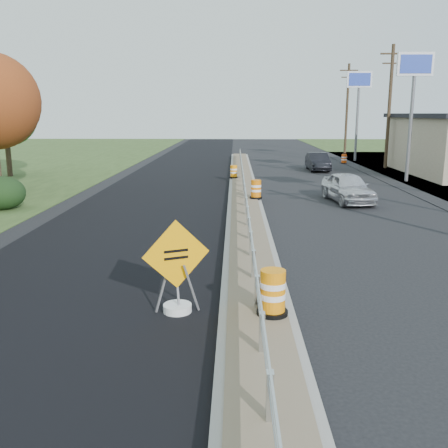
{
  "coord_description": "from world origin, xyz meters",
  "views": [
    {
      "loc": [
        -0.48,
        -16.01,
        4.26
      ],
      "look_at": [
        -0.79,
        -1.78,
        1.1
      ],
      "focal_mm": 40.0,
      "sensor_mm": 36.0,
      "label": 1
    }
  ],
  "objects_px": {
    "barrel_median_mid": "(256,190)",
    "car_silver": "(348,188)",
    "barrel_median_near": "(273,293)",
    "barrel_median_far": "(234,172)",
    "caution_sign": "(177,289)",
    "barrel_shoulder_far": "(344,159)",
    "car_dark_mid": "(318,162)"
  },
  "relations": [
    {
      "from": "barrel_median_near",
      "to": "car_dark_mid",
      "type": "xyz_separation_m",
      "value": [
        5.54,
        28.57,
        -0.01
      ]
    },
    {
      "from": "barrel_median_far",
      "to": "barrel_shoulder_far",
      "type": "bearing_deg",
      "value": 51.18
    },
    {
      "from": "barrel_median_far",
      "to": "car_silver",
      "type": "distance_m",
      "value": 9.37
    },
    {
      "from": "caution_sign",
      "to": "car_dark_mid",
      "type": "distance_m",
      "value": 28.95
    },
    {
      "from": "car_silver",
      "to": "barrel_shoulder_far",
      "type": "bearing_deg",
      "value": 70.74
    },
    {
      "from": "barrel_median_near",
      "to": "barrel_median_far",
      "type": "xyz_separation_m",
      "value": [
        -0.85,
        22.22,
        -0.07
      ]
    },
    {
      "from": "barrel_shoulder_far",
      "to": "barrel_median_near",
      "type": "bearing_deg",
      "value": -104.34
    },
    {
      "from": "barrel_median_near",
      "to": "car_dark_mid",
      "type": "distance_m",
      "value": 29.1
    },
    {
      "from": "car_silver",
      "to": "barrel_median_near",
      "type": "bearing_deg",
      "value": -115.67
    },
    {
      "from": "caution_sign",
      "to": "car_silver",
      "type": "xyz_separation_m",
      "value": [
        6.79,
        14.1,
        0.19
      ]
    },
    {
      "from": "barrel_median_near",
      "to": "barrel_shoulder_far",
      "type": "distance_m",
      "value": 35.22
    },
    {
      "from": "barrel_median_mid",
      "to": "barrel_shoulder_far",
      "type": "distance_m",
      "value": 21.53
    },
    {
      "from": "barrel_median_near",
      "to": "caution_sign",
      "type": "bearing_deg",
      "value": 163.04
    },
    {
      "from": "caution_sign",
      "to": "barrel_median_mid",
      "type": "height_order",
      "value": "caution_sign"
    },
    {
      "from": "barrel_median_near",
      "to": "barrel_median_far",
      "type": "relative_size",
      "value": 1.18
    },
    {
      "from": "barrel_median_near",
      "to": "barrel_median_far",
      "type": "bearing_deg",
      "value": 92.2
    },
    {
      "from": "barrel_median_near",
      "to": "barrel_median_mid",
      "type": "xyz_separation_m",
      "value": [
        0.25,
        14.33,
        -0.02
      ]
    },
    {
      "from": "car_silver",
      "to": "car_dark_mid",
      "type": "bearing_deg",
      "value": 79.06
    },
    {
      "from": "caution_sign",
      "to": "barrel_median_near",
      "type": "height_order",
      "value": "caution_sign"
    },
    {
      "from": "barrel_shoulder_far",
      "to": "car_dark_mid",
      "type": "relative_size",
      "value": 0.2
    },
    {
      "from": "car_silver",
      "to": "barrel_median_mid",
      "type": "bearing_deg",
      "value": 177.2
    },
    {
      "from": "caution_sign",
      "to": "barrel_median_mid",
      "type": "xyz_separation_m",
      "value": [
        2.27,
        13.71,
        0.13
      ]
    },
    {
      "from": "barrel_median_far",
      "to": "car_silver",
      "type": "xyz_separation_m",
      "value": [
        5.62,
        -7.5,
        0.1
      ]
    },
    {
      "from": "barrel_median_mid",
      "to": "barrel_shoulder_far",
      "type": "height_order",
      "value": "barrel_median_mid"
    },
    {
      "from": "caution_sign",
      "to": "barrel_shoulder_far",
      "type": "bearing_deg",
      "value": 47.86
    },
    {
      "from": "car_dark_mid",
      "to": "caution_sign",
      "type": "bearing_deg",
      "value": -105.4
    },
    {
      "from": "barrel_median_mid",
      "to": "car_silver",
      "type": "xyz_separation_m",
      "value": [
        4.52,
        0.39,
        0.06
      ]
    },
    {
      "from": "barrel_median_far",
      "to": "barrel_shoulder_far",
      "type": "distance_m",
      "value": 15.28
    },
    {
      "from": "barrel_median_mid",
      "to": "barrel_median_far",
      "type": "xyz_separation_m",
      "value": [
        -1.1,
        7.89,
        -0.05
      ]
    },
    {
      "from": "barrel_shoulder_far",
      "to": "car_silver",
      "type": "relative_size",
      "value": 0.19
    },
    {
      "from": "barrel_median_mid",
      "to": "caution_sign",
      "type": "bearing_deg",
      "value": -99.42
    },
    {
      "from": "caution_sign",
      "to": "barrel_median_far",
      "type": "xyz_separation_m",
      "value": [
        1.17,
        21.6,
        0.09
      ]
    }
  ]
}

